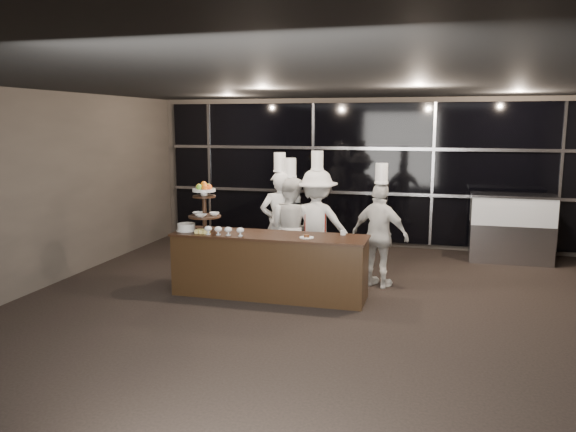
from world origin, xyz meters
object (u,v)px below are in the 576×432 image
(chef_c, at_px, (317,224))
(display_stand, at_px, (204,203))
(buffet_counter, at_px, (269,265))
(display_case, at_px, (511,225))
(chef_d, at_px, (380,234))
(chef_b, at_px, (290,227))
(chef_a, at_px, (280,223))
(layer_cake, at_px, (186,227))

(chef_c, bearing_deg, display_stand, -142.91)
(buffet_counter, relative_size, chef_c, 1.37)
(display_case, xyz_separation_m, chef_c, (-3.18, -2.00, 0.21))
(buffet_counter, bearing_deg, chef_d, 30.87)
(chef_b, bearing_deg, chef_d, -5.81)
(display_stand, distance_m, chef_b, 1.55)
(buffet_counter, bearing_deg, display_case, 40.48)
(display_stand, distance_m, chef_a, 1.44)
(display_stand, xyz_separation_m, chef_d, (2.50, 0.90, -0.51))
(layer_cake, xyz_separation_m, chef_c, (1.74, 1.16, -0.08))
(display_case, height_order, chef_d, chef_d)
(display_stand, xyz_separation_m, layer_cake, (-0.28, -0.05, -0.37))
(buffet_counter, xyz_separation_m, chef_d, (1.50, 0.90, 0.36))
(chef_a, relative_size, chef_b, 1.04)
(display_case, xyz_separation_m, chef_a, (-3.79, -2.04, 0.21))
(display_stand, relative_size, display_case, 0.51)
(buffet_counter, distance_m, chef_d, 1.78)
(chef_d, bearing_deg, chef_b, 174.19)
(display_stand, bearing_deg, buffet_counter, 0.01)
(chef_b, xyz_separation_m, chef_d, (1.46, -0.15, -0.02))
(chef_d, bearing_deg, chef_c, 168.48)
(layer_cake, relative_size, chef_b, 0.15)
(display_case, distance_m, chef_d, 3.08)
(display_case, height_order, chef_b, chef_b)
(buffet_counter, bearing_deg, display_stand, -179.99)
(chef_b, bearing_deg, buffet_counter, -92.03)
(chef_c, bearing_deg, display_case, 32.20)
(display_case, height_order, chef_a, chef_a)
(chef_c, distance_m, chef_d, 1.06)
(display_stand, height_order, chef_d, chef_d)
(chef_b, distance_m, chef_c, 0.43)
(display_stand, xyz_separation_m, chef_a, (0.86, 1.06, -0.44))
(layer_cake, relative_size, chef_a, 0.15)
(display_stand, xyz_separation_m, chef_b, (1.04, 1.04, -0.50))
(display_stand, xyz_separation_m, display_case, (4.64, 3.11, -0.65))
(display_case, xyz_separation_m, chef_d, (-2.14, -2.21, 0.14))
(display_stand, distance_m, layer_cake, 0.46)
(display_case, relative_size, chef_a, 0.71)
(layer_cake, distance_m, display_case, 5.85)
(chef_a, xyz_separation_m, chef_b, (0.18, -0.02, -0.05))
(chef_a, distance_m, chef_c, 0.61)
(display_case, height_order, chef_c, chef_c)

